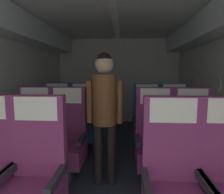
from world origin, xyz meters
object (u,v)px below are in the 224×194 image
object	(u,v)px
seat_c_left_window	(57,122)
flight_attendant	(105,105)
seat_a_left_aisle	(34,179)
seat_b_right_aisle	(193,144)
seat_b_right_window	(155,143)
seat_b_left_window	(34,140)
seat_c_right_window	(147,124)
seat_a_right_window	(173,185)
seat_b_left_aisle	(67,141)
seat_c_right_aisle	(174,124)
seat_c_left_aisle	(83,123)

from	to	relation	value
seat_c_left_window	flight_attendant	distance (m)	1.48
seat_a_left_aisle	seat_c_left_window	world-z (taller)	same
seat_b_right_aisle	flight_attendant	bearing A→B (deg)	-174.08
seat_b_right_window	seat_b_right_aisle	bearing A→B (deg)	-1.12
seat_b_left_window	seat_c_right_window	size ratio (longest dim) A/B	1.00
seat_a_right_window	seat_b_right_window	distance (m)	0.91
seat_b_left_aisle	seat_b_right_aisle	bearing A→B (deg)	-0.03
seat_a_right_window	seat_b_right_aisle	size ratio (longest dim) A/B	1.00
seat_c_left_window	seat_b_left_window	bearing A→B (deg)	-89.21
seat_b_left_aisle	seat_c_right_aisle	distance (m)	1.83
seat_c_right_window	flight_attendant	xyz separation A→B (m)	(-0.61, -1.01, 0.49)
seat_b_right_window	seat_c_right_window	world-z (taller)	same
seat_a_right_window	seat_c_left_aisle	size ratio (longest dim) A/B	1.00
seat_c_left_aisle	seat_a_left_aisle	bearing A→B (deg)	-90.19
seat_b_left_window	seat_b_right_window	bearing A→B (deg)	-0.09
seat_c_left_window	seat_c_right_window	distance (m)	1.58
seat_c_left_window	seat_b_left_aisle	bearing A→B (deg)	-63.19
seat_a_right_window	seat_c_left_aisle	xyz separation A→B (m)	(-1.12, 1.82, 0.00)
seat_a_right_window	seat_c_right_aisle	distance (m)	1.87
seat_a_left_aisle	seat_b_right_aisle	bearing A→B (deg)	29.72
seat_c_right_aisle	seat_c_right_window	size ratio (longest dim) A/B	1.00
seat_c_left_window	flight_attendant	bearing A→B (deg)	-46.63
seat_b_right_window	seat_c_right_window	xyz separation A→B (m)	(-0.00, 0.89, 0.00)
seat_b_left_window	seat_b_left_aisle	world-z (taller)	same
seat_b_left_window	flight_attendant	world-z (taller)	flight_attendant
flight_attendant	seat_b_right_window	bearing A→B (deg)	-1.41
seat_b_left_aisle	seat_c_right_window	world-z (taller)	same
seat_a_left_aisle	seat_c_right_aisle	world-z (taller)	same
seat_c_left_aisle	seat_b_left_window	bearing A→B (deg)	-116.55
seat_b_right_window	seat_c_right_window	size ratio (longest dim) A/B	1.00
seat_c_left_window	seat_c_right_aisle	bearing A→B (deg)	0.19
seat_b_right_window	seat_c_left_aisle	xyz separation A→B (m)	(-1.11, 0.91, 0.00)
seat_b_left_window	flight_attendant	size ratio (longest dim) A/B	0.74
seat_c_left_window	seat_c_left_aisle	bearing A→B (deg)	1.31
seat_b_right_aisle	seat_c_right_aisle	xyz separation A→B (m)	(-0.00, 0.91, 0.00)
seat_c_left_aisle	flight_attendant	distance (m)	1.24
seat_a_right_window	seat_c_left_window	bearing A→B (deg)	131.20
seat_b_left_aisle	seat_c_right_aisle	xyz separation A→B (m)	(1.58, 0.91, 0.00)
seat_b_left_aisle	seat_a_right_window	bearing A→B (deg)	-38.78
seat_c_right_window	flight_attendant	bearing A→B (deg)	-121.23
seat_a_left_aisle	seat_b_right_aisle	world-z (taller)	same
seat_c_left_window	seat_c_right_window	size ratio (longest dim) A/B	1.00
seat_a_left_aisle	seat_a_right_window	bearing A→B (deg)	-0.08
seat_a_left_aisle	seat_c_left_window	distance (m)	1.87
seat_c_left_window	seat_c_right_window	bearing A→B (deg)	-0.19
seat_c_right_aisle	seat_c_right_window	xyz separation A→B (m)	(-0.46, -0.01, 0.00)
seat_a_left_aisle	seat_b_left_window	size ratio (longest dim) A/B	1.00
seat_c_right_aisle	flight_attendant	xyz separation A→B (m)	(-1.08, -1.02, 0.49)
seat_c_right_aisle	flight_attendant	world-z (taller)	flight_attendant
seat_b_left_window	seat_b_right_window	distance (m)	1.57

